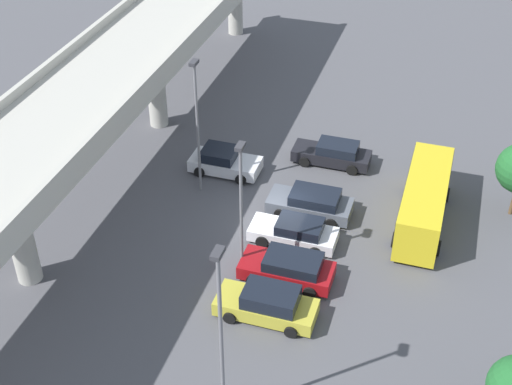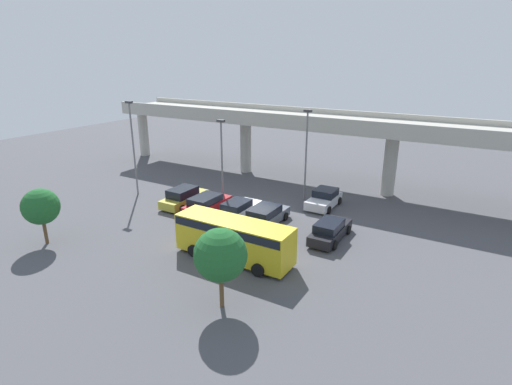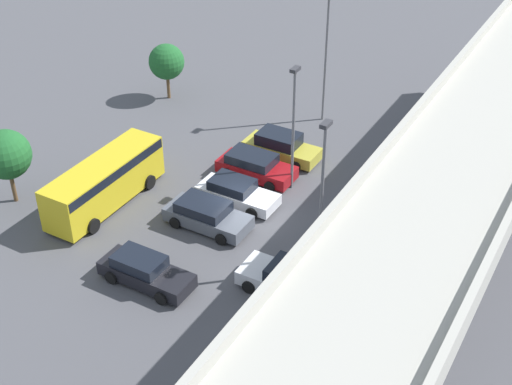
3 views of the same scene
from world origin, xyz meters
TOP-DOWN VIEW (x-y plane):
  - ground_plane at (0.00, 0.00)m, footprint 104.81×104.81m
  - highway_overpass at (0.00, 11.00)m, footprint 50.16×6.43m
  - parked_car_0 at (-7.04, -1.37)m, footprint 2.17×4.87m
  - parked_car_1 at (-4.24, -1.63)m, footprint 2.24×4.76m
  - parked_car_2 at (-1.28, -1.18)m, footprint 2.11×4.75m
  - parked_car_3 at (1.47, -1.40)m, footprint 2.26×4.78m
  - parked_car_4 at (4.03, 4.79)m, footprint 2.26×4.33m
  - parked_car_5 at (6.95, -1.46)m, footprint 2.00×4.87m
  - shuttle_bus at (2.52, -7.55)m, footprint 8.13×2.55m
  - lamp_post_near_aisle at (-13.03, -1.28)m, footprint 0.70×0.35m
  - lamp_post_mid_lot at (1.80, 5.48)m, footprint 0.70×0.35m
  - lamp_post_by_overpass at (-4.28, 0.84)m, footprint 0.70×0.35m
  - tree_front_left at (-10.46, -12.52)m, footprint 2.57×2.57m
  - tree_front_centre at (4.92, -12.36)m, footprint 2.84×2.84m

SIDE VIEW (x-z plane):
  - ground_plane at x=0.00m, z-range 0.00..0.00m
  - parked_car_2 at x=-1.28m, z-range -0.03..1.41m
  - parked_car_5 at x=6.95m, z-range -0.04..1.47m
  - parked_car_4 at x=4.03m, z-range -0.06..1.51m
  - parked_car_3 at x=1.47m, z-range -0.02..1.48m
  - parked_car_1 at x=-4.24m, z-range -0.01..1.49m
  - parked_car_0 at x=-7.04m, z-range -0.06..1.61m
  - shuttle_bus at x=2.52m, z-range 0.26..3.01m
  - tree_front_left at x=-10.46m, z-range 0.77..4.90m
  - tree_front_centre at x=4.92m, z-range 0.83..5.35m
  - lamp_post_by_overpass at x=-4.28m, z-range 0.68..8.36m
  - lamp_post_mid_lot at x=1.80m, z-range 0.70..9.12m
  - lamp_post_near_aisle at x=-13.03m, z-range 0.70..9.69m
  - highway_overpass at x=0.00m, z-range 2.39..9.89m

